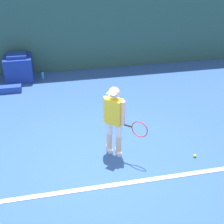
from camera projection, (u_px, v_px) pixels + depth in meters
name	position (u px, v px, depth m)	size (l,w,h in m)	color
ground_plane	(99.00, 161.00, 6.38)	(24.00, 24.00, 0.00)	#2D5193
back_wall	(71.00, 26.00, 10.02)	(24.00, 0.10, 2.98)	#2D564C
court_baseline	(106.00, 186.00, 5.71)	(21.60, 0.10, 0.01)	white
tennis_player	(115.00, 119.00, 6.21)	(0.75, 0.70, 1.51)	beige
tennis_ball	(195.00, 156.00, 6.46)	(0.07, 0.07, 0.07)	#D1E533
covered_chair	(19.00, 68.00, 9.82)	(0.85, 0.78, 0.86)	navy
equipment_bag	(9.00, 89.00, 9.15)	(0.72, 0.26, 0.19)	#1E3D99
water_bottle	(43.00, 75.00, 10.01)	(0.07, 0.07, 0.25)	#33ADD6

